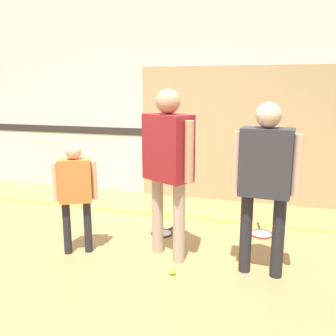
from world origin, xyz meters
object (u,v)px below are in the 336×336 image
(racket_spare_on_floor, at_px, (163,233))
(tennis_ball_by_spare_racket, at_px, (157,234))
(person_student_left, at_px, (75,186))
(person_student_right, at_px, (265,171))
(racket_second_spare, at_px, (261,233))
(tennis_ball_near_instructor, at_px, (172,272))
(person_instructor, at_px, (168,156))

(racket_spare_on_floor, relative_size, tennis_ball_by_spare_racket, 7.38)
(racket_spare_on_floor, bearing_deg, person_student_left, 156.89)
(person_student_right, distance_m, racket_second_spare, 1.42)
(person_student_right, xyz_separation_m, tennis_ball_near_instructor, (-0.80, -0.26, -0.97))
(tennis_ball_near_instructor, bearing_deg, racket_second_spare, 58.97)
(person_student_right, height_order, tennis_ball_near_instructor, person_student_right)
(racket_spare_on_floor, bearing_deg, person_instructor, -137.35)
(person_instructor, bearing_deg, tennis_ball_near_instructor, -38.32)
(person_student_right, distance_m, tennis_ball_near_instructor, 1.29)
(person_instructor, xyz_separation_m, racket_spare_on_floor, (-0.24, 0.58, -1.06))
(racket_second_spare, distance_m, tennis_ball_by_spare_racket, 1.27)
(person_student_left, distance_m, racket_spare_on_floor, 1.28)
(person_instructor, relative_size, tennis_ball_by_spare_racket, 26.33)
(person_student_right, relative_size, racket_spare_on_floor, 3.34)
(tennis_ball_near_instructor, xyz_separation_m, tennis_ball_by_spare_racket, (-0.42, 0.82, 0.00))
(person_student_left, distance_m, tennis_ball_near_instructor, 1.33)
(person_student_right, bearing_deg, tennis_ball_near_instructor, 22.72)
(person_student_left, bearing_deg, racket_second_spare, 2.54)
(person_student_left, bearing_deg, tennis_ball_by_spare_racket, 15.30)
(person_instructor, distance_m, tennis_ball_near_instructor, 1.12)
(person_student_left, distance_m, tennis_ball_by_spare_racket, 1.17)
(racket_spare_on_floor, bearing_deg, racket_second_spare, -54.35)
(person_student_left, relative_size, racket_second_spare, 2.28)
(person_student_right, height_order, racket_spare_on_floor, person_student_right)
(person_student_right, height_order, racket_second_spare, person_student_right)
(racket_spare_on_floor, height_order, tennis_ball_near_instructor, tennis_ball_near_instructor)
(racket_spare_on_floor, bearing_deg, tennis_ball_near_instructor, -137.35)
(person_student_left, height_order, person_student_right, person_student_right)
(person_student_right, bearing_deg, tennis_ball_by_spare_racket, -20.21)
(person_student_right, xyz_separation_m, racket_spare_on_floor, (-1.19, 0.69, -1.00))
(tennis_ball_by_spare_racket, bearing_deg, tennis_ball_near_instructor, -62.73)
(tennis_ball_near_instructor, distance_m, tennis_ball_by_spare_racket, 0.93)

